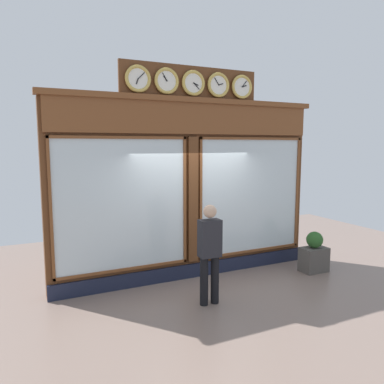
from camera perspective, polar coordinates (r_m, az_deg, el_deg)
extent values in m
plane|color=#7A665B|center=(5.47, 13.64, -21.95)|extent=(14.00, 14.00, 0.00)
cube|color=#5B3319|center=(7.36, -0.50, 0.07)|extent=(5.49, 0.30, 3.45)
cube|color=#191E33|center=(7.57, 0.07, -12.08)|extent=(5.49, 0.08, 0.28)
cube|color=brown|center=(7.14, 0.14, 11.36)|extent=(5.38, 0.08, 0.59)
cube|color=brown|center=(7.19, 0.07, 14.09)|extent=(5.60, 0.20, 0.10)
cube|color=silver|center=(7.92, 9.22, -0.57)|extent=(2.39, 0.02, 2.36)
cube|color=brown|center=(7.83, 9.49, 8.19)|extent=(2.49, 0.04, 0.05)
cube|color=brown|center=(8.16, 9.13, -9.01)|extent=(2.49, 0.04, 0.05)
cube|color=brown|center=(8.65, 15.98, -0.09)|extent=(0.05, 0.04, 2.46)
cube|color=brown|center=(7.29, 1.36, -1.16)|extent=(0.05, 0.04, 2.46)
cube|color=silver|center=(6.76, -10.72, -1.96)|extent=(2.39, 0.02, 2.36)
cube|color=brown|center=(6.65, -10.93, 8.33)|extent=(2.49, 0.04, 0.05)
cube|color=brown|center=(7.03, -10.44, -11.73)|extent=(2.49, 0.04, 0.05)
cube|color=brown|center=(6.54, -21.09, -2.63)|extent=(0.05, 0.04, 2.46)
cube|color=brown|center=(7.14, -1.15, -1.34)|extent=(0.05, 0.04, 2.46)
cube|color=#5B3319|center=(7.21, 0.10, -1.24)|extent=(0.20, 0.10, 2.46)
cube|color=#5B3319|center=(7.27, -0.07, 16.47)|extent=(2.81, 0.06, 0.66)
cylinder|color=white|center=(7.72, 7.75, 15.87)|extent=(0.38, 0.02, 0.38)
torus|color=gold|center=(7.72, 7.77, 15.87)|extent=(0.47, 0.06, 0.47)
cube|color=black|center=(7.74, 8.13, 15.95)|extent=(0.10, 0.01, 0.05)
cube|color=black|center=(7.74, 8.16, 16.30)|extent=(0.11, 0.01, 0.13)
sphere|color=black|center=(7.70, 7.82, 15.88)|extent=(0.02, 0.02, 0.02)
cylinder|color=white|center=(7.44, 4.12, 16.23)|extent=(0.38, 0.02, 0.38)
torus|color=gold|center=(7.44, 4.14, 16.24)|extent=(0.48, 0.06, 0.48)
cube|color=black|center=(7.46, 4.52, 16.34)|extent=(0.10, 0.01, 0.05)
cube|color=black|center=(7.42, 3.85, 16.78)|extent=(0.10, 0.01, 0.14)
sphere|color=black|center=(7.43, 4.19, 16.25)|extent=(0.02, 0.02, 0.02)
cylinder|color=white|center=(7.20, 0.21, 16.56)|extent=(0.38, 0.02, 0.38)
torus|color=gold|center=(7.20, 0.23, 16.56)|extent=(0.48, 0.06, 0.48)
cube|color=black|center=(7.20, 0.63, 16.39)|extent=(0.10, 0.01, 0.06)
cube|color=black|center=(7.20, 0.71, 16.11)|extent=(0.13, 0.01, 0.12)
sphere|color=black|center=(7.18, 0.28, 16.58)|extent=(0.02, 0.02, 0.02)
cylinder|color=white|center=(6.99, -3.96, 16.82)|extent=(0.38, 0.02, 0.38)
torus|color=gold|center=(6.98, -3.95, 16.83)|extent=(0.48, 0.06, 0.48)
cube|color=black|center=(6.97, -4.17, 17.19)|extent=(0.08, 0.01, 0.09)
cube|color=black|center=(6.97, -4.26, 17.42)|extent=(0.09, 0.01, 0.14)
sphere|color=black|center=(6.97, -3.91, 16.84)|extent=(0.02, 0.02, 0.02)
cylinder|color=white|center=(6.81, -8.39, 17.01)|extent=(0.38, 0.02, 0.38)
torus|color=gold|center=(6.81, -8.38, 17.02)|extent=(0.48, 0.06, 0.48)
cube|color=black|center=(6.78, -8.50, 16.63)|extent=(0.05, 0.01, 0.10)
cube|color=black|center=(6.82, -7.86, 17.48)|extent=(0.13, 0.01, 0.12)
sphere|color=black|center=(6.79, -8.34, 17.04)|extent=(0.02, 0.02, 0.02)
cylinder|color=black|center=(6.27, 1.89, -13.67)|extent=(0.14, 0.14, 0.82)
cylinder|color=black|center=(6.35, 3.56, -13.39)|extent=(0.14, 0.14, 0.82)
cube|color=#232328|center=(6.09, 2.77, -7.19)|extent=(0.37, 0.23, 0.62)
sphere|color=tan|center=(6.00, 2.80, -3.03)|extent=(0.22, 0.22, 0.22)
cube|color=#4C4742|center=(8.28, 18.39, -9.91)|extent=(0.56, 0.36, 0.51)
sphere|color=#285623|center=(8.17, 18.51, -7.05)|extent=(0.34, 0.34, 0.34)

